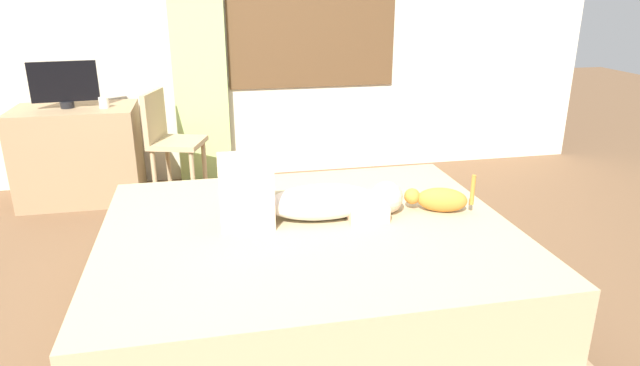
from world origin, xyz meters
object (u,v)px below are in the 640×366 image
object	(u,v)px
cup	(104,103)
person_lying	(303,198)
bed	(309,271)
chair_by_desk	(168,137)
tv_monitor	(64,84)
desk	(80,154)
cat	(438,199)

from	to	relation	value
cup	person_lying	bearing A→B (deg)	-56.89
bed	chair_by_desk	distance (m)	2.04
bed	cup	xyz separation A→B (m)	(-1.21, 1.94, 0.54)
bed	tv_monitor	bearing A→B (deg)	126.60
tv_monitor	desk	bearing A→B (deg)	0.00
tv_monitor	cup	world-z (taller)	tv_monitor
bed	tv_monitor	xyz separation A→B (m)	(-1.48, 1.99, 0.68)
desk	tv_monitor	xyz separation A→B (m)	(-0.03, 0.00, 0.55)
desk	cup	distance (m)	0.48
cat	chair_by_desk	size ratio (longest dim) A/B	0.39
cat	tv_monitor	size ratio (longest dim) A/B	0.71
bed	desk	bearing A→B (deg)	125.95
bed	chair_by_desk	size ratio (longest dim) A/B	2.40
bed	cat	size ratio (longest dim) A/B	6.07
cat	desk	world-z (taller)	desk
person_lying	tv_monitor	xyz separation A→B (m)	(-1.47, 1.90, 0.32)
cat	chair_by_desk	distance (m)	2.33
bed	tv_monitor	size ratio (longest dim) A/B	4.29
person_lying	tv_monitor	bearing A→B (deg)	127.84
person_lying	tv_monitor	size ratio (longest dim) A/B	1.95
desk	tv_monitor	bearing A→B (deg)	180.00
person_lying	tv_monitor	world-z (taller)	tv_monitor
person_lying	tv_monitor	distance (m)	2.42
desk	bed	bearing A→B (deg)	-54.05
person_lying	cup	size ratio (longest dim) A/B	11.62
person_lying	cup	xyz separation A→B (m)	(-1.20, 1.84, 0.17)
desk	chair_by_desk	bearing A→B (deg)	-9.96
person_lying	chair_by_desk	xyz separation A→B (m)	(-0.75, 1.77, -0.10)
bed	person_lying	size ratio (longest dim) A/B	2.20
chair_by_desk	cup	bearing A→B (deg)	171.76
tv_monitor	chair_by_desk	size ratio (longest dim) A/B	0.56
cup	chair_by_desk	size ratio (longest dim) A/B	0.09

